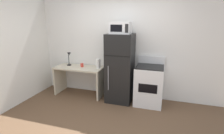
{
  "coord_description": "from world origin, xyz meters",
  "views": [
    {
      "loc": [
        1.06,
        -2.52,
        1.93
      ],
      "look_at": [
        -0.06,
        1.1,
        0.89
      ],
      "focal_mm": 27.64,
      "sensor_mm": 36.0,
      "label": 1
    }
  ],
  "objects": [
    {
      "name": "ground_plane",
      "position": [
        0.0,
        0.0,
        0.0
      ],
      "size": [
        12.0,
        12.0,
        0.0
      ],
      "primitive_type": "plane",
      "color": "brown"
    },
    {
      "name": "oven_range",
      "position": [
        0.77,
        1.33,
        0.47
      ],
      "size": [
        0.63,
        0.61,
        1.1
      ],
      "color": "white",
      "rests_on": "ground"
    },
    {
      "name": "desk",
      "position": [
        -1.03,
        1.35,
        0.53
      ],
      "size": [
        1.25,
        0.56,
        0.75
      ],
      "color": "beige",
      "rests_on": "ground"
    },
    {
      "name": "wall_back_white",
      "position": [
        0.0,
        1.7,
        1.3
      ],
      "size": [
        5.0,
        0.1,
        2.6
      ],
      "primitive_type": "cube",
      "color": "white",
      "rests_on": "ground"
    },
    {
      "name": "microwave",
      "position": [
        0.07,
        1.3,
        1.76
      ],
      "size": [
        0.46,
        0.35,
        0.26
      ],
      "color": "silver",
      "rests_on": "refrigerator"
    },
    {
      "name": "coffee_mug",
      "position": [
        -0.97,
        1.38,
        0.8
      ],
      "size": [
        0.08,
        0.08,
        0.09
      ],
      "primitive_type": "cylinder",
      "color": "#D83F33",
      "rests_on": "desk"
    },
    {
      "name": "paper_towel_roll",
      "position": [
        -0.51,
        1.38,
        0.87
      ],
      "size": [
        0.11,
        0.11,
        0.24
      ],
      "primitive_type": "cylinder",
      "color": "white",
      "rests_on": "desk"
    },
    {
      "name": "refrigerator",
      "position": [
        0.07,
        1.32,
        0.82
      ],
      "size": [
        0.61,
        0.64,
        1.63
      ],
      "color": "black",
      "rests_on": "ground"
    },
    {
      "name": "desk_lamp",
      "position": [
        -1.35,
        1.42,
        0.99
      ],
      "size": [
        0.14,
        0.12,
        0.35
      ],
      "color": "black",
      "rests_on": "desk"
    }
  ]
}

